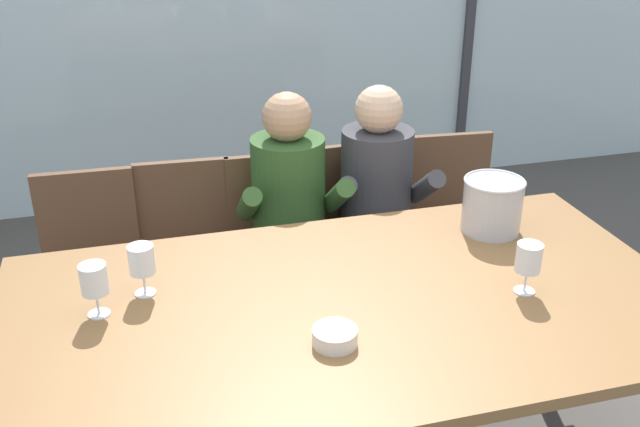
{
  "coord_description": "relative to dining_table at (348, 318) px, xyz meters",
  "views": [
    {
      "loc": [
        -0.6,
        -1.87,
        2.0
      ],
      "look_at": [
        0.0,
        0.35,
        0.91
      ],
      "focal_mm": 40.37,
      "sensor_mm": 36.0,
      "label": 1
    }
  ],
  "objects": [
    {
      "name": "ground",
      "position": [
        0.0,
        1.0,
        -0.7
      ],
      "size": [
        14.0,
        14.0,
        0.0
      ],
      "primitive_type": "plane",
      "color": "#4C4742"
    },
    {
      "name": "tasting_bowl",
      "position": [
        -0.11,
        -0.21,
        0.09
      ],
      "size": [
        0.13,
        0.13,
        0.05
      ],
      "primitive_type": "cylinder",
      "color": "silver",
      "rests_on": "dining_table"
    },
    {
      "name": "chair_center",
      "position": [
        -0.03,
        0.99,
        -0.19
      ],
      "size": [
        0.45,
        0.45,
        0.87
      ],
      "rotation": [
        0.0,
        0.0,
        -0.02
      ],
      "color": "brown",
      "rests_on": "ground"
    },
    {
      "name": "ice_bucket_primary",
      "position": [
        0.67,
        0.34,
        0.17
      ],
      "size": [
        0.23,
        0.23,
        0.21
      ],
      "color": "#B7B7BC",
      "rests_on": "dining_table"
    },
    {
      "name": "wine_glass_center_pour",
      "position": [
        -0.63,
        0.22,
        0.18
      ],
      "size": [
        0.08,
        0.08,
        0.17
      ],
      "color": "silver",
      "rests_on": "dining_table"
    },
    {
      "name": "chair_right_of_center",
      "position": [
        0.41,
        1.02,
        -0.19
      ],
      "size": [
        0.46,
        0.46,
        0.87
      ],
      "rotation": [
        0.0,
        0.0,
        0.04
      ],
      "color": "brown",
      "rests_on": "ground"
    },
    {
      "name": "dining_table",
      "position": [
        0.0,
        0.0,
        0.0
      ],
      "size": [
        2.21,
        1.19,
        0.76
      ],
      "color": "olive",
      "rests_on": "ground"
    },
    {
      "name": "wine_glass_near_bucket",
      "position": [
        0.57,
        -0.09,
        0.18
      ],
      "size": [
        0.08,
        0.08,
        0.17
      ],
      "color": "silver",
      "rests_on": "dining_table"
    },
    {
      "name": "chair_near_window_right",
      "position": [
        0.86,
        1.03,
        -0.19
      ],
      "size": [
        0.48,
        0.48,
        0.87
      ],
      "rotation": [
        0.0,
        0.0,
        -0.08
      ],
      "color": "brown",
      "rests_on": "ground"
    },
    {
      "name": "window_glass_panel",
      "position": [
        0.0,
        2.67,
        0.6
      ],
      "size": [
        7.41,
        0.03,
        2.6
      ],
      "primitive_type": "cube",
      "color": "silver",
      "rests_on": "ground"
    },
    {
      "name": "chair_near_curtain",
      "position": [
        -0.84,
        1.0,
        -0.19
      ],
      "size": [
        0.45,
        0.45,
        0.87
      ],
      "rotation": [
        0.0,
        0.0,
        -0.03
      ],
      "color": "brown",
      "rests_on": "ground"
    },
    {
      "name": "wine_glass_by_left_taster",
      "position": [
        -0.77,
        0.13,
        0.18
      ],
      "size": [
        0.08,
        0.08,
        0.17
      ],
      "color": "silver",
      "rests_on": "dining_table"
    },
    {
      "name": "person_charcoal_jacket",
      "position": [
        0.42,
        0.87,
        -0.02
      ],
      "size": [
        0.48,
        0.63,
        1.19
      ],
      "rotation": [
        0.0,
        0.0,
        -0.08
      ],
      "color": "#38383D",
      "rests_on": "ground"
    },
    {
      "name": "person_olive_shirt",
      "position": [
        0.02,
        0.87,
        -0.02
      ],
      "size": [
        0.47,
        0.62,
        1.19
      ],
      "rotation": [
        0.0,
        0.0,
        -0.04
      ],
      "color": "#2D5123",
      "rests_on": "ground"
    },
    {
      "name": "chair_left_of_center",
      "position": [
        -0.43,
        1.01,
        -0.19
      ],
      "size": [
        0.46,
        0.46,
        0.87
      ],
      "rotation": [
        0.0,
        0.0,
        -0.05
      ],
      "color": "brown",
      "rests_on": "ground"
    }
  ]
}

